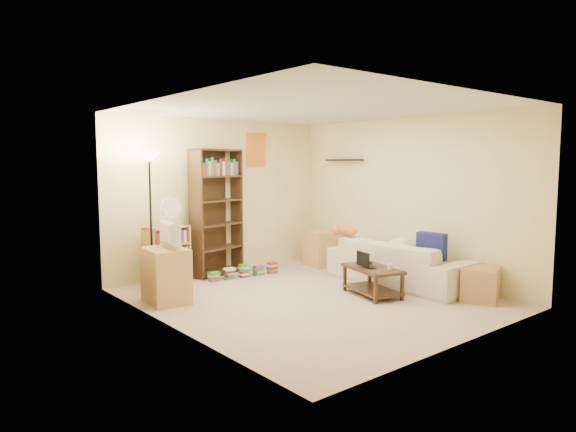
{
  "coord_description": "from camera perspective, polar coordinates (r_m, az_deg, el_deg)",
  "views": [
    {
      "loc": [
        -4.49,
        -5.0,
        1.8
      ],
      "look_at": [
        0.09,
        0.6,
        1.05
      ],
      "focal_mm": 32.0,
      "sensor_mm": 36.0,
      "label": 1
    }
  ],
  "objects": [
    {
      "name": "end_cabinet",
      "position": [
        7.24,
        20.63,
        -7.08
      ],
      "size": [
        0.65,
        0.6,
        0.44
      ],
      "primitive_type": "cube",
      "rotation": [
        0.0,
        0.0,
        0.39
      ],
      "color": "tan",
      "rests_on": "ground"
    },
    {
      "name": "laptop_screen",
      "position": [
        7.03,
        8.33,
        -4.75
      ],
      "size": [
        0.09,
        0.28,
        0.19
      ],
      "primitive_type": "cube",
      "rotation": [
        0.0,
        0.0,
        -0.26
      ],
      "color": "white",
      "rests_on": "laptop"
    },
    {
      "name": "tall_bookshelf",
      "position": [
        8.28,
        -7.93,
        0.78
      ],
      "size": [
        0.95,
        0.5,
        2.02
      ],
      "rotation": [
        0.0,
        0.0,
        0.22
      ],
      "color": "#3B2717",
      "rests_on": "ground"
    },
    {
      "name": "floor_lamp",
      "position": [
        7.34,
        -15.11,
        3.79
      ],
      "size": [
        0.33,
        0.33,
        1.95
      ],
      "color": "black",
      "rests_on": "ground"
    },
    {
      "name": "desk_fan",
      "position": [
        7.68,
        -12.9,
        0.6
      ],
      "size": [
        0.31,
        0.17,
        0.44
      ],
      "color": "white",
      "rests_on": "short_bookshelf"
    },
    {
      "name": "cream_blanket",
      "position": [
        7.95,
        12.72,
        -3.22
      ],
      "size": [
        0.6,
        0.43,
        0.26
      ],
      "primitive_type": "ellipsoid",
      "color": "beige",
      "rests_on": "sofa"
    },
    {
      "name": "tv_remote",
      "position": [
        7.38,
        8.76,
        -5.1
      ],
      "size": [
        0.05,
        0.16,
        0.02
      ],
      "primitive_type": "cube",
      "rotation": [
        0.0,
        0.0,
        0.04
      ],
      "color": "black",
      "rests_on": "coffee_table"
    },
    {
      "name": "short_bookshelf",
      "position": [
        7.79,
        -13.25,
        -4.31
      ],
      "size": [
        0.72,
        0.41,
        0.87
      ],
      "rotation": [
        0.0,
        0.0,
        0.21
      ],
      "color": "#B37957",
      "rests_on": "ground"
    },
    {
      "name": "tv_stand",
      "position": [
        6.85,
        -13.41,
        -6.43
      ],
      "size": [
        0.54,
        0.7,
        0.71
      ],
      "primitive_type": "cube",
      "rotation": [
        0.0,
        0.0,
        -0.11
      ],
      "color": "tan",
      "rests_on": "ground"
    },
    {
      "name": "tabby_cat",
      "position": [
        8.11,
        6.33,
        -1.64
      ],
      "size": [
        0.51,
        0.18,
        0.18
      ],
      "color": "orange",
      "rests_on": "sofa"
    },
    {
      "name": "sofa",
      "position": [
        7.83,
        12.26,
        -5.07
      ],
      "size": [
        2.23,
        0.89,
        0.65
      ],
      "primitive_type": "imported",
      "rotation": [
        0.0,
        0.0,
        1.57
      ],
      "color": "beige",
      "rests_on": "ground"
    },
    {
      "name": "television",
      "position": [
        6.76,
        -13.52,
        -1.9
      ],
      "size": [
        0.69,
        0.23,
        0.39
      ],
      "primitive_type": "imported",
      "rotation": [
        0.0,
        0.0,
        1.46
      ],
      "color": "black",
      "rests_on": "tv_stand"
    },
    {
      "name": "mug",
      "position": [
        6.92,
        11.28,
        -5.59
      ],
      "size": [
        0.12,
        0.12,
        0.09
      ],
      "primitive_type": "imported",
      "rotation": [
        0.0,
        0.0,
        -0.11
      ],
      "color": "white",
      "rests_on": "coffee_table"
    },
    {
      "name": "side_table",
      "position": [
        9.05,
        3.96,
        -3.57
      ],
      "size": [
        0.62,
        0.62,
        0.62
      ],
      "primitive_type": "cube",
      "rotation": [
        0.0,
        0.0,
        -0.16
      ],
      "color": "tan",
      "rests_on": "ground"
    },
    {
      "name": "navy_pillow",
      "position": [
        7.58,
        15.65,
        -3.24
      ],
      "size": [
        0.17,
        0.44,
        0.38
      ],
      "primitive_type": "cube",
      "rotation": [
        0.0,
        0.0,
        1.67
      ],
      "color": "navy",
      "rests_on": "sofa"
    },
    {
      "name": "coffee_table",
      "position": [
        7.12,
        9.37,
        -6.78
      ],
      "size": [
        0.7,
        0.97,
        0.39
      ],
      "rotation": [
        0.0,
        0.0,
        -0.26
      ],
      "color": "#3B2316",
      "rests_on": "ground"
    },
    {
      "name": "room",
      "position": [
        6.73,
        2.64,
        4.41
      ],
      "size": [
        4.5,
        4.54,
        2.52
      ],
      "color": "#C6A894",
      "rests_on": "ground"
    },
    {
      "name": "laptop",
      "position": [
        7.12,
        9.18,
        -5.49
      ],
      "size": [
        0.36,
        0.29,
        0.02
      ],
      "primitive_type": "imported",
      "rotation": [
        0.0,
        0.0,
        1.38
      ],
      "color": "black",
      "rests_on": "coffee_table"
    },
    {
      "name": "book_stacks",
      "position": [
        8.19,
        -4.78,
        -6.17
      ],
      "size": [
        1.19,
        0.25,
        0.2
      ],
      "color": "red",
      "rests_on": "ground"
    }
  ]
}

